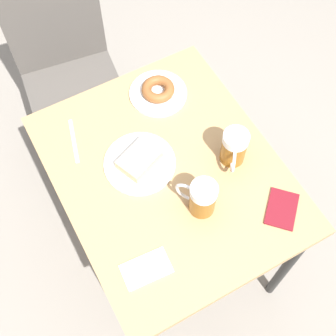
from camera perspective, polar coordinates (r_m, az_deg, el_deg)
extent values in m
plane|color=gray|center=(2.19, 0.00, -9.75)|extent=(8.00, 8.00, 0.00)
cube|color=tan|center=(1.51, 0.00, -0.64)|extent=(0.68, 0.84, 0.03)
cylinder|color=black|center=(1.84, 14.39, -11.35)|extent=(0.04, 0.04, 0.72)
cylinder|color=black|center=(1.98, -13.10, -0.93)|extent=(0.04, 0.04, 0.72)
cylinder|color=black|center=(2.08, 2.22, 6.17)|extent=(0.04, 0.04, 0.72)
cube|color=#514C47|center=(2.09, -11.18, 9.05)|extent=(0.45, 0.45, 0.02)
cube|color=#514C47|center=(2.04, -13.90, 17.11)|extent=(0.40, 0.08, 0.48)
cylinder|color=#514C47|center=(2.18, -13.27, 0.52)|extent=(0.03, 0.03, 0.44)
cylinder|color=#514C47|center=(2.19, -4.56, 3.44)|extent=(0.03, 0.03, 0.44)
cylinder|color=#514C47|center=(2.38, -15.41, 7.39)|extent=(0.03, 0.03, 0.44)
cylinder|color=#514C47|center=(2.39, -7.34, 10.05)|extent=(0.03, 0.03, 0.44)
cylinder|color=white|center=(1.51, -3.47, 0.59)|extent=(0.23, 0.23, 0.01)
cube|color=#D1B27F|center=(1.49, -3.52, 1.02)|extent=(0.15, 0.13, 0.04)
cylinder|color=white|center=(1.66, -1.21, 9.09)|extent=(0.20, 0.20, 0.01)
torus|color=brown|center=(1.64, -1.22, 9.57)|extent=(0.12, 0.12, 0.03)
cylinder|color=#8C5619|center=(1.40, 4.23, -3.95)|extent=(0.08, 0.08, 0.10)
cylinder|color=white|center=(1.34, 4.41, -2.79)|extent=(0.08, 0.08, 0.03)
torus|color=silver|center=(1.39, 2.58, -2.94)|extent=(0.05, 0.07, 0.08)
cylinder|color=#8C5619|center=(1.49, 7.98, 2.25)|extent=(0.08, 0.08, 0.10)
cylinder|color=white|center=(1.44, 8.29, 3.58)|extent=(0.08, 0.08, 0.03)
torus|color=silver|center=(1.45, 7.97, 1.04)|extent=(0.06, 0.07, 0.08)
cube|color=white|center=(1.37, -2.67, -12.17)|extent=(0.15, 0.09, 0.00)
cube|color=silver|center=(1.58, -11.42, 3.25)|extent=(0.06, 0.17, 0.00)
cube|color=maroon|center=(1.47, 13.70, -4.87)|extent=(0.15, 0.15, 0.01)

